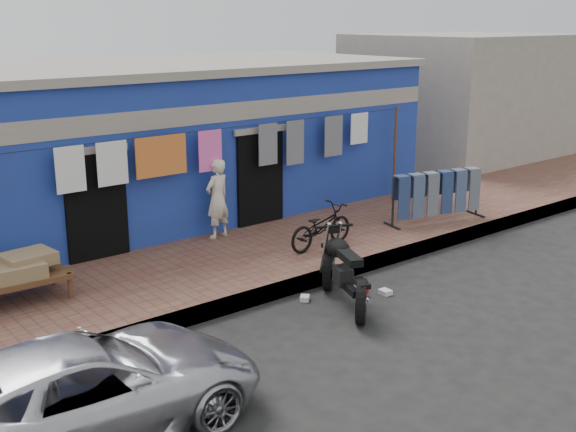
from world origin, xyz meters
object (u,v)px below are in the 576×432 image
at_px(car, 83,389).
at_px(bicycle, 321,222).
at_px(motorcycle, 344,270).
at_px(jeans_rack, 436,196).
at_px(seated_person, 217,199).
at_px(charpoy, 2,283).

xyz_separation_m(car, bicycle, (5.74, 2.70, 0.17)).
xyz_separation_m(motorcycle, jeans_rack, (4.14, 1.64, 0.21)).
bearing_deg(motorcycle, jeans_rack, 44.44).
height_order(car, jeans_rack, jeans_rack).
bearing_deg(car, motorcycle, -78.02).
distance_m(car, seated_person, 6.43).
bearing_deg(bicycle, charpoy, 75.99).
bearing_deg(motorcycle, bicycle, 80.67).
height_order(car, motorcycle, motorcycle).
distance_m(bicycle, charpoy, 5.45).
height_order(bicycle, charpoy, bicycle).
relative_size(seated_person, charpoy, 0.75).
relative_size(seated_person, jeans_rack, 0.67).
height_order(bicycle, motorcycle, bicycle).
xyz_separation_m(seated_person, motorcycle, (-0.05, -3.51, -0.43)).
relative_size(bicycle, jeans_rack, 0.65).
distance_m(car, jeans_rack, 9.11).
relative_size(car, charpoy, 1.98).
bearing_deg(seated_person, jeans_rack, 143.26).
relative_size(charpoy, jeans_rack, 0.89).
xyz_separation_m(car, seated_person, (4.66, 4.42, 0.44)).
relative_size(car, motorcycle, 2.12).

